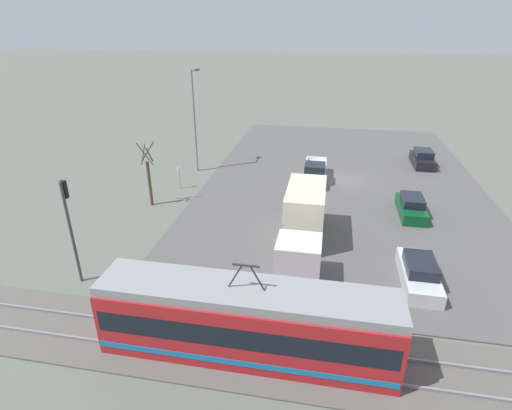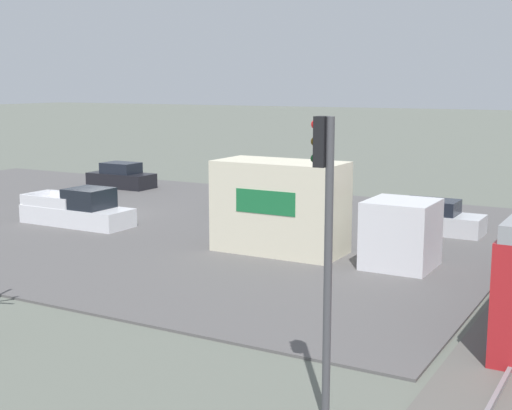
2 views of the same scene
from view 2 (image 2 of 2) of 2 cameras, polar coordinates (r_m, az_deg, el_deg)
The scene contains 8 objects.
ground_plane at distance 36.27m, azimuth -11.97°, elevation -0.93°, with size 320.00×320.00×0.00m, color #60665B.
road_surface at distance 36.27m, azimuth -11.97°, elevation -0.87°, with size 23.97×38.86×0.08m.
box_truck at distance 27.06m, azimuth 4.15°, elevation -0.64°, with size 2.45×8.50×3.55m.
pickup_truck at distance 33.99m, azimuth -13.98°, elevation -0.44°, with size 1.93×5.48×1.76m.
sedan_car_0 at distance 36.63m, azimuth 0.62°, elevation 0.45°, with size 1.73×4.32×1.44m.
sedan_car_1 at distance 45.72m, azimuth -10.73°, elevation 2.20°, with size 1.87×4.24×1.57m.
sedan_car_2 at distance 32.37m, azimuth 13.74°, elevation -1.05°, with size 1.80×4.60×1.45m.
traffic_light_pole at distance 13.60m, azimuth 5.57°, elevation -2.00°, with size 0.28×0.47×5.96m.
Camera 2 is at (26.72, 23.64, 6.56)m, focal length 50.00 mm.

